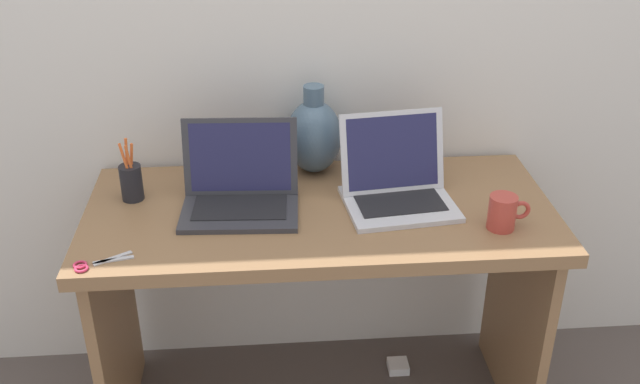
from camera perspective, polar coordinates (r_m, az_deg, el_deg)
back_wall at (r=2.19m, az=-0.71°, el=13.52°), size 4.40×0.04×2.40m
desk at (r=2.14m, az=0.00°, el=-5.24°), size 1.32×0.59×0.75m
laptop_left at (r=2.05m, az=-6.26°, el=0.54°), size 0.33×0.25×0.24m
laptop_right at (r=2.08m, az=5.97°, el=0.95°), size 0.33×0.29×0.24m
green_vase at (r=2.21m, az=-0.48°, el=4.47°), size 0.17×0.17×0.28m
coffee_mug at (r=1.99m, az=14.14°, el=-1.54°), size 0.11×0.07×0.10m
pen_cup at (r=2.14m, az=-14.54°, el=0.82°), size 0.06×0.06×0.18m
scissors at (r=1.89m, az=-17.37°, el=-5.39°), size 0.15×0.09×0.01m
power_brick at (r=2.63m, az=6.12°, el=-13.39°), size 0.07×0.07×0.03m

